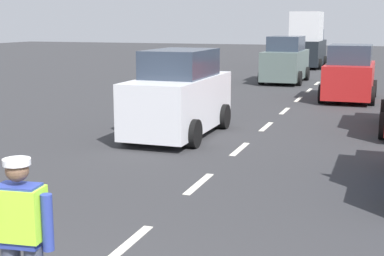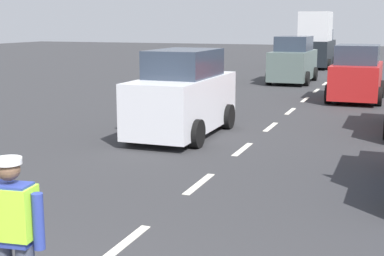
{
  "view_description": "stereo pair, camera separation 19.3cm",
  "coord_description": "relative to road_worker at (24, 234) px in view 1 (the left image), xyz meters",
  "views": [
    {
      "loc": [
        3.11,
        -3.64,
        2.92
      ],
      "look_at": [
        -0.02,
        5.38,
        1.1
      ],
      "focal_mm": 52.36,
      "sensor_mm": 36.0,
      "label": 1
    },
    {
      "loc": [
        3.29,
        -3.58,
        2.92
      ],
      "look_at": [
        -0.02,
        5.38,
        1.1
      ],
      "focal_mm": 52.36,
      "sensor_mm": 36.0,
      "label": 2
    }
  ],
  "objects": [
    {
      "name": "road_worker",
      "position": [
        0.0,
        0.0,
        0.0
      ],
      "size": [
        0.75,
        0.43,
        1.67
      ],
      "color": "#383D4C",
      "rests_on": "ground"
    },
    {
      "name": "car_outgoing_far",
      "position": [
        1.87,
        17.57,
        0.03
      ],
      "size": [
        1.96,
        3.81,
        2.08
      ],
      "color": "red",
      "rests_on": "ground"
    },
    {
      "name": "car_oncoming_lead",
      "position": [
        -1.86,
        9.22,
        0.1
      ],
      "size": [
        1.91,
        4.13,
        2.22
      ],
      "color": "silver",
      "rests_on": "ground"
    },
    {
      "name": "ground_plane",
      "position": [
        0.05,
        20.42,
        -0.93
      ],
      "size": [
        96.0,
        96.0,
        0.0
      ],
      "primitive_type": "plane",
      "color": "#333335"
    },
    {
      "name": "delivery_truck",
      "position": [
        -1.74,
        32.43,
        0.68
      ],
      "size": [
        2.16,
        4.6,
        3.54
      ],
      "color": "black",
      "rests_on": "ground"
    },
    {
      "name": "car_oncoming_second",
      "position": [
        -1.52,
        23.13,
        0.11
      ],
      "size": [
        1.99,
        4.17,
        2.23
      ],
      "color": "slate",
      "rests_on": "ground"
    },
    {
      "name": "lane_center_line",
      "position": [
        0.05,
        24.62,
        -0.93
      ],
      "size": [
        0.14,
        46.4,
        0.01
      ],
      "color": "silver",
      "rests_on": "ground"
    }
  ]
}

